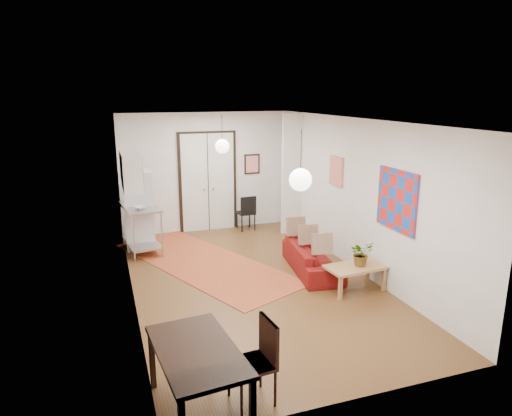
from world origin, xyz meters
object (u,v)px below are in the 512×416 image
object	(u,v)px
coffee_table	(355,269)
dining_chair_near	(249,352)
kitchen_counter	(140,221)
sofa	(312,258)
dining_table	(197,356)
black_side_chair	(245,209)
dining_chair_far	(249,352)
fridge	(139,210)

from	to	relation	value
coffee_table	dining_chair_near	xyz separation A→B (m)	(-2.63, -2.13, 0.17)
kitchen_counter	sofa	bearing A→B (deg)	-44.99
dining_table	black_side_chair	bearing A→B (deg)	68.35
sofa	dining_chair_far	xyz separation A→B (m)	(-2.31, -3.16, 0.28)
fridge	dining_chair_far	distance (m)	5.69
dining_table	sofa	bearing A→B (deg)	48.24
dining_chair_far	black_side_chair	size ratio (longest dim) A/B	1.08
coffee_table	dining_chair_near	size ratio (longest dim) A/B	1.10
dining_chair_near	black_side_chair	bearing A→B (deg)	157.35
sofa	dining_table	distance (m)	4.39
sofa	dining_chair_near	bearing A→B (deg)	151.87
dining_chair_far	black_side_chair	xyz separation A→B (m)	(1.93, 6.29, -0.04)
kitchen_counter	coffee_table	bearing A→B (deg)	-52.78
sofa	coffee_table	distance (m)	1.09
sofa	fridge	distance (m)	3.94
dining_table	black_side_chair	size ratio (longest dim) A/B	1.66
fridge	dining_chair_near	world-z (taller)	fridge
sofa	dining_table	xyz separation A→B (m)	(-2.91, -3.26, 0.42)
dining_table	dining_chair_near	size ratio (longest dim) A/B	1.53
dining_chair_far	fridge	bearing A→B (deg)	-178.56
coffee_table	sofa	bearing A→B (deg)	107.12
fridge	dining_table	xyz separation A→B (m)	(0.09, -5.74, -0.18)
kitchen_counter	black_side_chair	size ratio (longest dim) A/B	1.58
sofa	black_side_chair	bearing A→B (deg)	14.85
dining_table	dining_chair_far	world-z (taller)	dining_chair_far
coffee_table	kitchen_counter	xyz separation A→B (m)	(-3.32, 3.29, 0.28)
kitchen_counter	fridge	size ratio (longest dim) A/B	0.81
dining_table	dining_chair_far	size ratio (longest dim) A/B	1.53
black_side_chair	dining_table	bearing A→B (deg)	64.21
kitchen_counter	dining_table	xyz separation A→B (m)	(0.09, -5.52, 0.01)
kitchen_counter	dining_table	bearing A→B (deg)	-97.05
coffee_table	black_side_chair	distance (m)	4.22
dining_chair_far	black_side_chair	bearing A→B (deg)	157.35
dining_table	dining_chair_far	bearing A→B (deg)	9.07
fridge	dining_chair_near	xyz separation A→B (m)	(0.69, -5.64, -0.31)
dining_chair_near	sofa	bearing A→B (deg)	138.31
kitchen_counter	dining_chair_near	xyz separation A→B (m)	(0.69, -5.42, -0.12)
kitchen_counter	dining_chair_far	world-z (taller)	kitchen_counter
sofa	black_side_chair	xyz separation A→B (m)	(-0.38, 3.12, 0.24)
dining_chair_far	dining_table	bearing A→B (deg)	-86.49
coffee_table	black_side_chair	world-z (taller)	black_side_chair
fridge	dining_table	bearing A→B (deg)	-86.93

